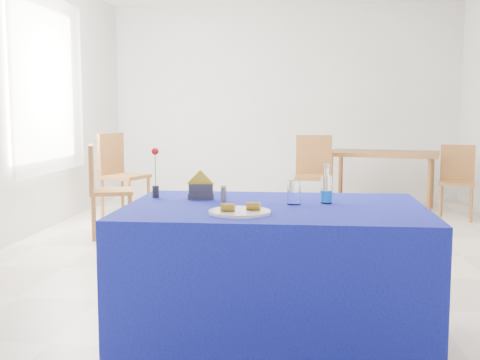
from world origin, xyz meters
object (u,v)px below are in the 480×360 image
at_px(water_bottle, 326,190).
at_px(blue_table, 274,274).
at_px(plate, 240,212).
at_px(chair_bg_left, 314,170).
at_px(chair_win_a, 103,184).
at_px(chair_bg_right, 457,176).
at_px(oak_table, 383,158).
at_px(chair_win_b, 119,169).

bearing_deg(water_bottle, blue_table, -157.24).
relative_size(plate, water_bottle, 1.44).
height_order(plate, chair_bg_left, chair_bg_left).
bearing_deg(chair_win_a, blue_table, -162.87).
xyz_separation_m(plate, chair_win_a, (-1.68, 2.87, -0.23)).
xyz_separation_m(chair_bg_left, chair_bg_right, (1.69, 0.02, -0.06)).
distance_m(oak_table, chair_win_a, 3.65).
xyz_separation_m(chair_bg_right, chair_win_a, (-3.81, -1.49, 0.04)).
bearing_deg(chair_win_a, oak_table, -73.81).
xyz_separation_m(water_bottle, chair_win_a, (-2.12, 2.48, -0.29)).
relative_size(oak_table, chair_win_a, 1.66).
bearing_deg(chair_bg_left, plate, -93.73).
xyz_separation_m(chair_bg_left, chair_win_b, (-2.31, -0.34, 0.02)).
bearing_deg(chair_bg_left, chair_win_b, -169.43).
height_order(chair_bg_left, chair_bg_right, chair_bg_left).
xyz_separation_m(water_bottle, chair_bg_left, (0.01, 3.96, -0.26)).
xyz_separation_m(chair_bg_left, chair_win_a, (-2.13, -1.48, -0.02)).
height_order(plate, chair_bg_right, chair_bg_right).
relative_size(water_bottle, oak_table, 0.14).
height_order(water_bottle, oak_table, water_bottle).
distance_m(plate, chair_bg_right, 4.87).
bearing_deg(chair_bg_left, chair_win_a, -143.08).
bearing_deg(oak_table, blue_table, -104.22).
relative_size(chair_win_a, chair_win_b, 0.93).
relative_size(blue_table, chair_win_a, 1.71).
bearing_deg(blue_table, chair_win_b, 118.40).
bearing_deg(chair_bg_right, water_bottle, -98.85).
relative_size(water_bottle, chair_win_a, 0.23).
bearing_deg(chair_win_a, plate, -167.85).
bearing_deg(chair_win_b, oak_table, -53.75).
height_order(plate, blue_table, plate).
bearing_deg(plate, chair_win_b, 114.88).
bearing_deg(water_bottle, chair_bg_right, 66.90).
relative_size(oak_table, chair_bg_left, 1.59).
xyz_separation_m(plate, chair_bg_left, (0.45, 4.35, -0.20)).
bearing_deg(chair_win_a, chair_bg_left, -73.36).
distance_m(blue_table, water_bottle, 0.54).
bearing_deg(chair_bg_right, chair_win_a, -144.35).
relative_size(blue_table, chair_win_b, 1.58).
bearing_deg(chair_win_b, blue_table, -131.46).
bearing_deg(water_bottle, plate, -138.29).
relative_size(chair_bg_right, chair_win_a, 0.93).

